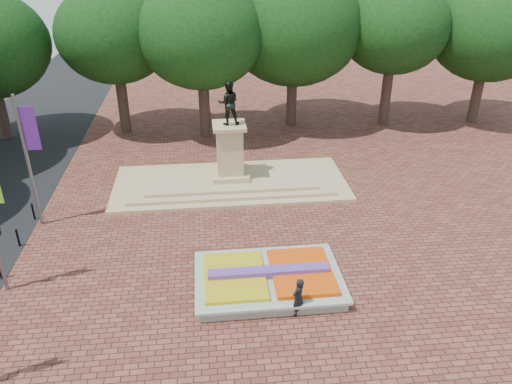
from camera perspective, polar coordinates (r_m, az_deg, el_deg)
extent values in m
plane|color=brown|center=(23.58, -1.66, -7.87)|extent=(90.00, 90.00, 0.00)
cube|color=gray|center=(21.93, 1.42, -10.23)|extent=(6.00, 4.00, 0.45)
cube|color=beige|center=(21.76, 1.42, -9.65)|extent=(6.30, 4.30, 0.12)
cube|color=#FE640E|center=(21.89, 5.24, -9.10)|extent=(2.60, 3.40, 0.22)
cube|color=gold|center=(21.58, -2.45, -9.65)|extent=(2.60, 3.40, 0.18)
cube|color=#5B348F|center=(21.63, 1.43, -9.19)|extent=(5.20, 0.55, 0.38)
cube|color=tan|center=(30.40, -2.92, 1.00)|extent=(14.00, 6.00, 0.20)
cube|color=tan|center=(30.31, -2.93, 1.33)|extent=(12.00, 5.00, 0.20)
cube|color=tan|center=(30.22, -2.94, 1.67)|extent=(10.00, 4.00, 0.20)
cube|color=tan|center=(30.12, -2.95, 2.10)|extent=(2.20, 2.20, 0.30)
cube|color=tan|center=(29.49, -3.02, 4.83)|extent=(1.50, 1.50, 2.80)
cube|color=tan|center=(28.94, -3.09, 7.57)|extent=(1.90, 1.90, 0.20)
imported|color=black|center=(28.51, -3.16, 10.12)|extent=(1.22, 0.95, 2.50)
cylinder|color=#34231C|center=(41.60, -26.77, 8.29)|extent=(0.80, 0.80, 4.00)
cylinder|color=#34231C|center=(39.52, -15.75, 9.32)|extent=(0.80, 0.80, 4.00)
ellipsoid|color=black|center=(38.40, -16.67, 15.96)|extent=(8.80, 8.80, 7.48)
cylinder|color=#34231C|center=(38.97, -5.43, 9.97)|extent=(0.80, 0.80, 4.00)
ellipsoid|color=black|center=(37.83, -5.75, 16.76)|extent=(8.80, 8.80, 7.48)
cylinder|color=#34231C|center=(39.66, 4.89, 10.31)|extent=(0.80, 0.80, 4.00)
ellipsoid|color=black|center=(38.55, 5.18, 16.99)|extent=(8.80, 8.80, 7.48)
cylinder|color=#34231C|center=(41.54, 14.58, 10.33)|extent=(0.80, 0.80, 4.00)
ellipsoid|color=black|center=(40.48, 15.38, 16.67)|extent=(8.80, 8.80, 7.48)
cylinder|color=#34231C|center=(44.46, 23.20, 10.10)|extent=(0.80, 0.80, 4.00)
ellipsoid|color=black|center=(43.47, 24.37, 15.98)|extent=(8.80, 8.80, 7.48)
cylinder|color=slate|center=(27.22, -24.58, 3.01)|extent=(0.16, 0.16, 7.00)
cube|color=#62228D|center=(26.46, -24.41, 6.62)|extent=(0.70, 0.04, 2.20)
cylinder|color=black|center=(24.91, -27.25, -7.97)|extent=(0.10, 0.10, 0.90)
cylinder|color=black|center=(26.94, -25.54, -4.82)|extent=(0.10, 0.10, 0.90)
sphere|color=black|center=(26.71, -25.74, -3.96)|extent=(0.12, 0.12, 0.12)
cylinder|color=black|center=(29.07, -24.09, -2.11)|extent=(0.10, 0.10, 0.90)
sphere|color=black|center=(28.86, -24.27, -1.30)|extent=(0.12, 0.12, 0.12)
imported|color=black|center=(20.17, 4.85, -11.90)|extent=(0.75, 0.74, 1.74)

